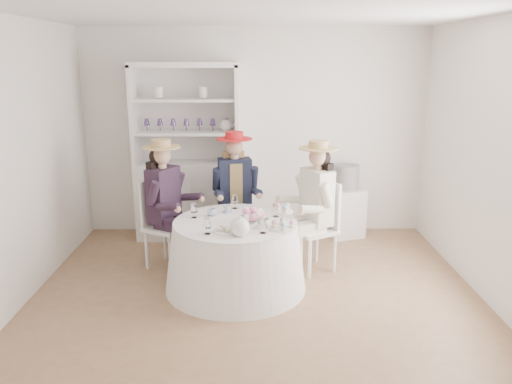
{
  "coord_description": "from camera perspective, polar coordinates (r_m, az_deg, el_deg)",
  "views": [
    {
      "loc": [
        -0.04,
        -4.58,
        2.32
      ],
      "look_at": [
        0.0,
        0.1,
        1.05
      ],
      "focal_mm": 35.0,
      "sensor_mm": 36.0,
      "label": 1
    }
  ],
  "objects": [
    {
      "name": "ground",
      "position": [
        5.14,
        0.01,
        -11.68
      ],
      "size": [
        4.5,
        4.5,
        0.0
      ],
      "primitive_type": "plane",
      "color": "brown",
      "rests_on": "ground"
    },
    {
      "name": "ceiling",
      "position": [
        4.6,
        0.01,
        19.91
      ],
      "size": [
        4.5,
        4.5,
        0.0
      ],
      "primitive_type": "plane",
      "rotation": [
        3.14,
        0.0,
        0.0
      ],
      "color": "white",
      "rests_on": "wall_back"
    },
    {
      "name": "wall_back",
      "position": [
        6.65,
        -0.13,
        6.79
      ],
      "size": [
        4.5,
        0.0,
        4.5
      ],
      "primitive_type": "plane",
      "rotation": [
        1.57,
        0.0,
        0.0
      ],
      "color": "white",
      "rests_on": "ground"
    },
    {
      "name": "wall_front",
      "position": [
        2.76,
        0.35,
        -5.41
      ],
      "size": [
        4.5,
        0.0,
        4.5
      ],
      "primitive_type": "plane",
      "rotation": [
        -1.57,
        0.0,
        0.0
      ],
      "color": "white",
      "rests_on": "ground"
    },
    {
      "name": "wall_left",
      "position": [
        5.18,
        -25.77,
        2.86
      ],
      "size": [
        0.0,
        4.5,
        4.5
      ],
      "primitive_type": "plane",
      "rotation": [
        1.57,
        0.0,
        1.57
      ],
      "color": "white",
      "rests_on": "ground"
    },
    {
      "name": "wall_right",
      "position": [
        5.21,
        25.62,
        2.95
      ],
      "size": [
        0.0,
        4.5,
        4.5
      ],
      "primitive_type": "plane",
      "rotation": [
        1.57,
        0.0,
        -1.57
      ],
      "color": "white",
      "rests_on": "ground"
    },
    {
      "name": "tea_table",
      "position": [
        5.16,
        -2.35,
        -7.18
      ],
      "size": [
        1.45,
        1.45,
        0.72
      ],
      "rotation": [
        0.0,
        0.0,
        0.28
      ],
      "color": "white",
      "rests_on": "ground"
    },
    {
      "name": "hutch",
      "position": [
        6.58,
        -7.7,
        1.72
      ],
      "size": [
        1.41,
        0.7,
        2.26
      ],
      "rotation": [
        0.0,
        0.0,
        -0.15
      ],
      "color": "silver",
      "rests_on": "ground"
    },
    {
      "name": "side_table",
      "position": [
        6.75,
        10.14,
        -2.27
      ],
      "size": [
        0.52,
        0.52,
        0.65
      ],
      "primitive_type": "cube",
      "rotation": [
        0.0,
        0.0,
        0.31
      ],
      "color": "silver",
      "rests_on": "ground"
    },
    {
      "name": "hatbox",
      "position": [
        6.63,
        10.33,
        1.7
      ],
      "size": [
        0.37,
        0.37,
        0.32
      ],
      "primitive_type": "cylinder",
      "rotation": [
        0.0,
        0.0,
        0.17
      ],
      "color": "black",
      "rests_on": "side_table"
    },
    {
      "name": "guest_left",
      "position": [
        5.6,
        -10.31,
        -0.56
      ],
      "size": [
        0.62,
        0.57,
        1.47
      ],
      "rotation": [
        0.0,
        0.0,
        1.07
      ],
      "color": "silver",
      "rests_on": "ground"
    },
    {
      "name": "guest_mid",
      "position": [
        5.92,
        -2.4,
        0.68
      ],
      "size": [
        0.56,
        0.59,
        1.48
      ],
      "rotation": [
        0.0,
        0.0,
        0.19
      ],
      "color": "silver",
      "rests_on": "ground"
    },
    {
      "name": "guest_right",
      "position": [
        5.45,
        6.73,
        -0.82
      ],
      "size": [
        0.63,
        0.57,
        1.47
      ],
      "rotation": [
        0.0,
        0.0,
        -1.07
      ],
      "color": "silver",
      "rests_on": "ground"
    },
    {
      "name": "spare_chair",
      "position": [
        6.37,
        -8.07,
        -1.67
      ],
      "size": [
        0.53,
        0.53,
        0.92
      ],
      "rotation": [
        0.0,
        0.0,
        2.51
      ],
      "color": "silver",
      "rests_on": "ground"
    },
    {
      "name": "teacup_a",
      "position": [
        5.2,
        -5.08,
        -2.4
      ],
      "size": [
        0.1,
        0.1,
        0.07
      ],
      "primitive_type": "imported",
      "rotation": [
        0.0,
        0.0,
        0.18
      ],
      "color": "white",
      "rests_on": "tea_table"
    },
    {
      "name": "teacup_b",
      "position": [
        5.31,
        -3.33,
        -1.99
      ],
      "size": [
        0.1,
        0.1,
        0.07
      ],
      "primitive_type": "imported",
      "rotation": [
        0.0,
        0.0,
        0.38
      ],
      "color": "white",
      "rests_on": "tea_table"
    },
    {
      "name": "teacup_c",
      "position": [
        5.17,
        0.16,
        -2.44
      ],
      "size": [
        0.12,
        0.12,
        0.07
      ],
      "primitive_type": "imported",
      "rotation": [
        0.0,
        0.0,
        -0.4
      ],
      "color": "white",
      "rests_on": "tea_table"
    },
    {
      "name": "flower_bowl",
      "position": [
        5.04,
        0.06,
        -3.05
      ],
      "size": [
        0.24,
        0.24,
        0.05
      ],
      "primitive_type": "imported",
      "rotation": [
        0.0,
        0.0,
        -0.27
      ],
      "color": "white",
      "rests_on": "tea_table"
    },
    {
      "name": "flower_arrangement",
      "position": [
        4.92,
        -0.32,
        -2.58
      ],
      "size": [
        0.21,
        0.21,
        0.08
      ],
      "rotation": [
        0.0,
        0.0,
        -0.23
      ],
      "color": "pink",
      "rests_on": "tea_table"
    },
    {
      "name": "table_teapot",
      "position": [
        4.62,
        -1.82,
        -4.02
      ],
      "size": [
        0.26,
        0.18,
        0.19
      ],
      "rotation": [
        0.0,
        0.0,
        0.18
      ],
      "color": "white",
      "rests_on": "tea_table"
    },
    {
      "name": "sandwich_plate",
      "position": [
        4.75,
        -3.5,
        -4.36
      ],
      "size": [
        0.24,
        0.24,
        0.05
      ],
      "rotation": [
        0.0,
        0.0,
        -0.15
      ],
      "color": "white",
      "rests_on": "tea_table"
    },
    {
      "name": "cupcake_stand",
      "position": [
        4.81,
        3.1,
        -3.18
      ],
      "size": [
        0.26,
        0.26,
        0.24
      ],
      "rotation": [
        0.0,
        0.0,
        -0.37
      ],
      "color": "white",
      "rests_on": "tea_table"
    },
    {
      "name": "stemware_set",
      "position": [
        5.01,
        -2.41,
        -2.55
      ],
      "size": [
        0.92,
        0.89,
        0.15
      ],
      "color": "white",
      "rests_on": "tea_table"
    }
  ]
}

